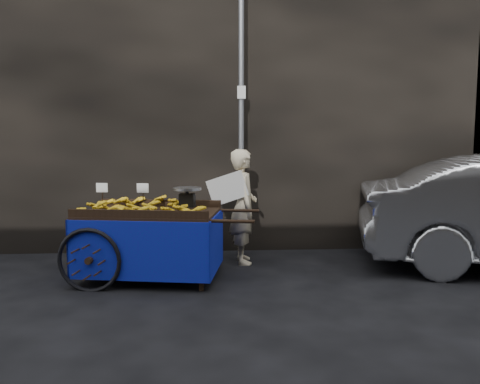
{
  "coord_description": "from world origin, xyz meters",
  "views": [
    {
      "loc": [
        -0.17,
        -5.55,
        1.7
      ],
      "look_at": [
        0.23,
        0.5,
        1.04
      ],
      "focal_mm": 35.0,
      "sensor_mm": 36.0,
      "label": 1
    }
  ],
  "objects": [
    {
      "name": "ground",
      "position": [
        0.0,
        0.0,
        0.0
      ],
      "size": [
        80.0,
        80.0,
        0.0
      ],
      "primitive_type": "plane",
      "color": "black",
      "rests_on": "ground"
    },
    {
      "name": "building_wall",
      "position": [
        0.39,
        2.6,
        2.5
      ],
      "size": [
        13.5,
        2.0,
        5.0
      ],
      "color": "black",
      "rests_on": "ground"
    },
    {
      "name": "street_pole",
      "position": [
        0.3,
        1.3,
        2.01
      ],
      "size": [
        0.12,
        0.1,
        4.0
      ],
      "color": "slate",
      "rests_on": "ground"
    },
    {
      "name": "banana_cart",
      "position": [
        -0.95,
        0.19,
        0.76
      ],
      "size": [
        2.39,
        1.38,
        1.22
      ],
      "rotation": [
        0.0,
        0.0,
        -0.17
      ],
      "color": "black",
      "rests_on": "ground"
    },
    {
      "name": "vendor",
      "position": [
        0.3,
        0.89,
        0.8
      ],
      "size": [
        0.73,
        0.61,
        1.59
      ],
      "rotation": [
        0.0,
        0.0,
        1.64
      ],
      "color": "#BAAB8A",
      "rests_on": "ground"
    },
    {
      "name": "plastic_bag",
      "position": [
        -0.18,
        0.44,
        0.13
      ],
      "size": [
        0.29,
        0.23,
        0.26
      ],
      "primitive_type": "ellipsoid",
      "color": "blue",
      "rests_on": "ground"
    }
  ]
}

